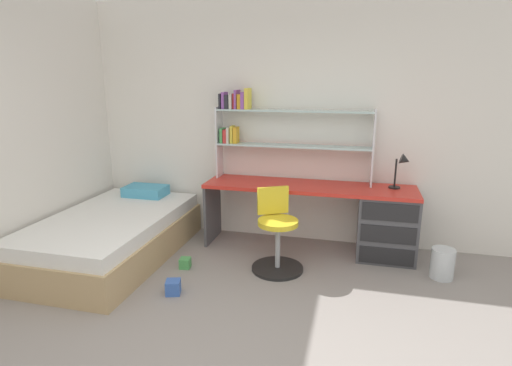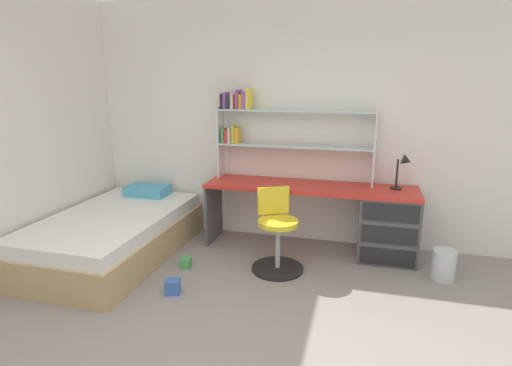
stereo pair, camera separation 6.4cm
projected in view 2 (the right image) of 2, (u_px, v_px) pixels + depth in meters
The scene contains 9 objects.
room_shell at pixel (124, 134), 3.65m from camera, with size 5.71×6.38×2.78m.
desk at pixel (367, 219), 4.37m from camera, with size 2.29×0.57×0.74m.
bookshelf_hutch at pixel (272, 126), 4.57m from camera, with size 1.76×0.22×1.03m.
desk_lamp at pixel (404, 166), 4.20m from camera, with size 0.20×0.17×0.38m.
swivel_chair at pixel (277, 238), 4.07m from camera, with size 0.52×0.52×0.82m.
bed_platform at pixel (114, 235), 4.41m from camera, with size 1.22×2.04×0.59m.
waste_bin at pixel (444, 265), 3.89m from camera, with size 0.22×0.22×0.30m, color silver.
toy_block_blue_0 at pixel (173, 286), 3.66m from camera, with size 0.13×0.13×0.13m, color #3860B7.
toy_block_green_2 at pixel (185, 262), 4.16m from camera, with size 0.10×0.10×0.10m, color #479E51.
Camera 2 is at (0.84, -1.92, 1.87)m, focal length 28.62 mm.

